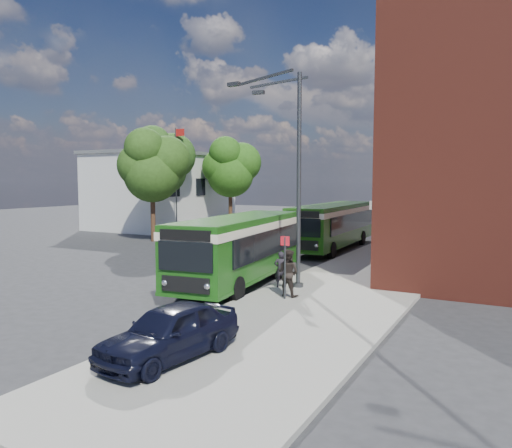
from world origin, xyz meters
The scene contains 15 objects.
ground centered at (0.00, 0.00, 0.00)m, with size 120.00×120.00×0.00m, color #2C2C2E.
pavement centered at (7.00, 8.00, 0.07)m, with size 6.00×48.00×0.15m, color #99978B.
kerb_line centered at (3.95, 8.00, 0.01)m, with size 0.12×48.00×0.01m, color beige.
white_building centered at (-18.00, 18.00, 3.66)m, with size 9.40×13.40×7.30m.
flagpole centered at (-12.45, 13.00, 4.94)m, with size 0.95×0.10×9.00m.
street_lamp centered at (4.84, -2.00, 4.79)m, with size 2.96×2.38×9.00m.
bus_stop_sign centered at (5.60, -4.20, 1.51)m, with size 0.35×0.08×2.52m.
bus_front centered at (2.49, -2.20, 1.83)m, with size 3.64×9.96×3.02m.
bus_rear centered at (2.26, 10.81, 1.83)m, with size 2.96×11.96×3.02m.
parked_car centered at (5.74, -11.35, 0.84)m, with size 1.63×4.05×1.38m, color black.
pedestrian_a centered at (4.60, -2.45, 0.91)m, with size 0.55×0.36×1.52m, color black.
pedestrian_b centered at (5.54, -3.77, 1.06)m, with size 0.89×0.69×1.82m, color black.
tree_left centered at (-11.16, 8.35, 5.75)m, with size 5.02×4.77×8.47m.
tree_mid centered at (-14.32, 13.13, 6.28)m, with size 5.48×5.21×9.25m.
tree_right centered at (-10.79, 19.07, 5.87)m, with size 5.13×4.88×8.66m.
Camera 1 is at (13.40, -21.07, 4.61)m, focal length 35.00 mm.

